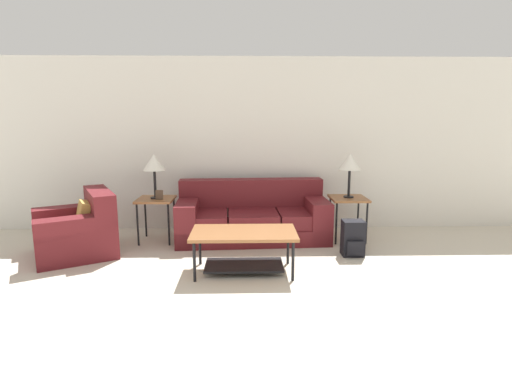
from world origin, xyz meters
TOP-DOWN VIEW (x-y plane):
  - wall_back at (0.00, 4.64)m, footprint 9.04×0.06m
  - couch at (-0.40, 4.05)m, footprint 2.14×1.01m
  - armchair at (-2.61, 3.43)m, footprint 1.25×1.27m
  - coffee_table at (-0.51, 2.76)m, footprint 1.16×0.63m
  - side_table_left at (-1.74, 3.96)m, footprint 0.50×0.51m
  - side_table_right at (0.95, 3.96)m, footprint 0.50×0.51m
  - table_lamp_left at (-1.74, 3.96)m, footprint 0.30×0.30m
  - table_lamp_right at (0.95, 3.96)m, footprint 0.30×0.30m
  - backpack at (0.85, 3.29)m, footprint 0.27×0.29m
  - picture_frame at (-1.67, 3.88)m, footprint 0.10×0.04m

SIDE VIEW (x-z plane):
  - backpack at x=0.85m, z-range -0.01..0.44m
  - armchair at x=-2.61m, z-range -0.11..0.69m
  - couch at x=-0.40m, z-range -0.11..0.71m
  - coffee_table at x=-0.51m, z-range 0.11..0.59m
  - side_table_left at x=-1.74m, z-range 0.24..0.85m
  - side_table_right at x=0.95m, z-range 0.24..0.85m
  - picture_frame at x=-1.67m, z-range 0.61..0.74m
  - table_lamp_left at x=-1.74m, z-range 0.79..1.40m
  - table_lamp_right at x=0.95m, z-range 0.79..1.40m
  - wall_back at x=0.00m, z-range 0.00..2.60m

